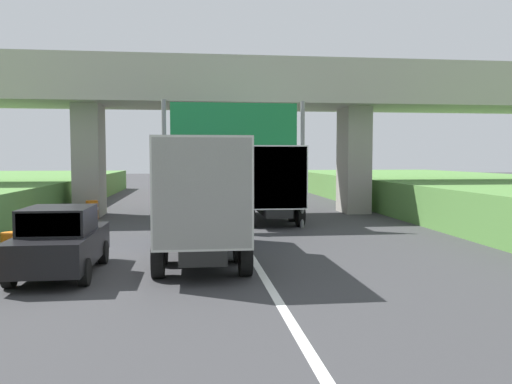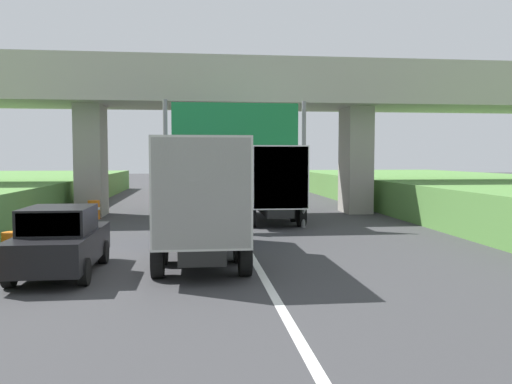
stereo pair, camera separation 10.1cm
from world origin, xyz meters
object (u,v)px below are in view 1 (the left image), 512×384
object	(u,v)px
overhead_highway_sign	(234,134)
car_black	(60,241)
construction_barrel_3	(64,224)
construction_barrel_4	(92,210)
truck_white	(268,179)
truck_red	(235,171)
truck_blue	(200,193)
truck_green	(226,168)
construction_barrel_2	(12,248)

from	to	relation	value
overhead_highway_sign	car_black	distance (m)	9.93
construction_barrel_3	construction_barrel_4	size ratio (longest dim) A/B	1.00
truck_white	car_black	size ratio (longest dim) A/B	1.78
truck_red	construction_barrel_4	xyz separation A→B (m)	(-8.09, -15.21, -1.47)
truck_blue	construction_barrel_3	bearing A→B (deg)	134.46
overhead_highway_sign	construction_barrel_4	bearing A→B (deg)	148.00
overhead_highway_sign	car_black	world-z (taller)	overhead_highway_sign
truck_red	construction_barrel_3	world-z (taller)	truck_red
overhead_highway_sign	truck_blue	size ratio (longest dim) A/B	0.81
overhead_highway_sign	truck_blue	distance (m)	6.84
truck_green	truck_blue	xyz separation A→B (m)	(-3.08, -35.39, 0.00)
overhead_highway_sign	construction_barrel_2	world-z (taller)	overhead_highway_sign
construction_barrel_2	construction_barrel_3	xyz separation A→B (m)	(0.13, 5.33, 0.00)
truck_red	car_black	world-z (taller)	truck_red
truck_blue	construction_barrel_4	bearing A→B (deg)	115.53
truck_green	construction_barrel_4	xyz separation A→B (m)	(-8.06, -24.96, -1.47)
truck_blue	car_black	bearing A→B (deg)	-155.13
overhead_highway_sign	construction_barrel_3	world-z (taller)	overhead_highway_sign
truck_blue	construction_barrel_2	world-z (taller)	truck_blue
car_black	construction_barrel_3	world-z (taller)	car_black
overhead_highway_sign	truck_green	xyz separation A→B (m)	(1.57, 29.01, -1.96)
construction_barrel_2	construction_barrel_3	world-z (taller)	same
car_black	construction_barrel_3	size ratio (longest dim) A/B	4.56
overhead_highway_sign	construction_barrel_4	xyz separation A→B (m)	(-6.49, 4.05, -3.44)
overhead_highway_sign	car_black	size ratio (longest dim) A/B	1.43
truck_white	overhead_highway_sign	bearing A→B (deg)	-123.79
car_black	construction_barrel_2	world-z (taller)	car_black
truck_white	construction_barrel_3	distance (m)	9.29
overhead_highway_sign	construction_barrel_3	xyz separation A→B (m)	(-6.52, -1.27, -3.44)
truck_red	construction_barrel_2	size ratio (longest dim) A/B	8.11
construction_barrel_3	overhead_highway_sign	bearing A→B (deg)	11.05
construction_barrel_3	construction_barrel_4	world-z (taller)	same
truck_white	construction_barrel_2	size ratio (longest dim) A/B	8.11
truck_green	truck_white	bearing A→B (deg)	-89.57
overhead_highway_sign	car_black	xyz separation A→B (m)	(-5.03, -8.01, -3.04)
truck_green	construction_barrel_2	bearing A→B (deg)	-103.00
overhead_highway_sign	truck_blue	xyz separation A→B (m)	(-1.51, -6.38, -1.96)
truck_white	truck_red	bearing A→B (deg)	90.58
truck_blue	construction_barrel_4	distance (m)	11.66
truck_white	construction_barrel_2	distance (m)	12.59
truck_green	construction_barrel_2	distance (m)	36.58
truck_white	car_black	distance (m)	12.69
truck_blue	construction_barrel_2	distance (m)	5.35
truck_green	construction_barrel_4	world-z (taller)	truck_green
truck_white	construction_barrel_4	xyz separation A→B (m)	(-8.26, 1.41, -1.47)
construction_barrel_2	construction_barrel_3	size ratio (longest dim) A/B	1.00
construction_barrel_2	construction_barrel_3	bearing A→B (deg)	88.59
truck_blue	construction_barrel_4	size ratio (longest dim) A/B	8.11
overhead_highway_sign	truck_red	xyz separation A→B (m)	(1.60, 19.26, -1.96)
truck_white	truck_green	world-z (taller)	same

